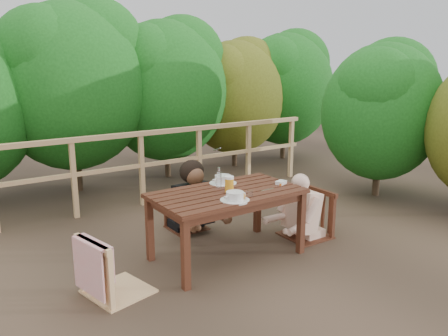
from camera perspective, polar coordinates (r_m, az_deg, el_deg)
ground at (r=4.52m, az=0.37°, el=-11.28°), size 60.00×60.00×0.00m
table at (r=4.39m, az=0.37°, el=-7.33°), size 1.44×0.81×0.67m
chair_left at (r=3.78m, az=-13.81°, el=-8.64°), size 0.59×0.59×0.99m
chair_far at (r=5.12m, az=-4.92°, el=-3.37°), size 0.42×0.42×0.83m
chair_right at (r=4.93m, az=10.62°, el=-3.36°), size 0.49×0.49×0.97m
woman at (r=5.07m, az=-5.08°, el=-0.89°), size 0.52×0.64×1.28m
diner_right at (r=4.92m, az=10.93°, el=-2.01°), size 0.61×0.50×1.20m
railing at (r=6.02m, az=-10.55°, el=-0.09°), size 5.60×0.10×1.01m
hedge_row at (r=7.12m, az=-12.08°, el=13.23°), size 6.60×1.60×3.80m
shrub_side at (r=6.43m, az=25.62°, el=8.21°), size 1.40×2.20×2.90m
soup_near at (r=4.01m, az=1.40°, el=-3.69°), size 0.27×0.27×0.09m
soup_far at (r=4.56m, az=-0.14°, el=-1.52°), size 0.28×0.28×0.09m
bread_roll at (r=4.03m, az=1.99°, el=-3.69°), size 0.13×0.10×0.08m
beer_glass at (r=4.23m, az=0.68°, el=-2.21°), size 0.09×0.09×0.17m
bottle at (r=4.35m, az=-0.67°, el=-1.38°), size 0.05×0.05×0.23m
tumbler at (r=4.13m, az=3.36°, el=-3.37°), size 0.06×0.06×0.07m
butter_tub at (r=4.56m, az=7.36°, el=-1.95°), size 0.13×0.11×0.05m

